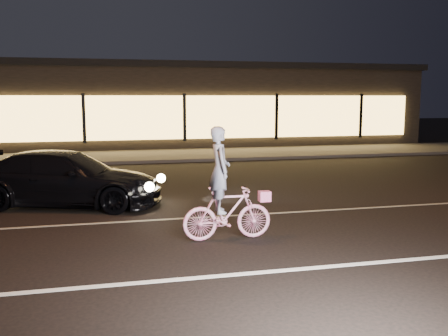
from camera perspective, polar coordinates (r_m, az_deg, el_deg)
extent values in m
plane|color=black|center=(9.29, 10.30, -7.86)|extent=(90.00, 90.00, 0.00)
cube|color=silver|center=(8.00, 14.71, -10.60)|extent=(60.00, 0.12, 0.01)
cube|color=gray|center=(11.09, 6.12, -5.13)|extent=(60.00, 0.10, 0.01)
cube|color=#383533|center=(21.61, -3.73, 1.52)|extent=(30.00, 4.00, 0.12)
cube|color=black|center=(27.40, -5.93, 6.95)|extent=(25.00, 8.00, 4.00)
cube|color=black|center=(27.44, -6.00, 11.24)|extent=(25.40, 8.40, 0.30)
cube|color=#FFC259|center=(23.36, -4.57, 5.79)|extent=(23.00, 0.15, 2.00)
cube|color=black|center=(23.01, -15.72, 5.48)|extent=(0.15, 0.08, 2.20)
cube|color=black|center=(23.28, -4.54, 5.79)|extent=(0.15, 0.08, 2.20)
cube|color=black|center=(24.40, 6.01, 5.87)|extent=(0.15, 0.08, 2.20)
cube|color=black|center=(26.25, 15.36, 5.79)|extent=(0.15, 0.08, 2.20)
imported|color=#F53780|center=(8.92, 0.38, -5.17)|extent=(1.62, 0.46, 0.97)
imported|color=silver|center=(8.74, -0.50, -0.20)|extent=(0.37, 0.56, 1.53)
cube|color=#EB4B7D|center=(9.05, 4.66, -3.24)|extent=(0.20, 0.17, 0.18)
imported|color=black|center=(12.21, -17.59, -1.17)|extent=(4.79, 3.14, 1.29)
sphere|color=#FFF2BF|center=(12.14, -7.21, -1.16)|extent=(0.22, 0.22, 0.22)
sphere|color=#FFF2BF|center=(11.01, -8.52, -2.15)|extent=(0.22, 0.22, 0.22)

